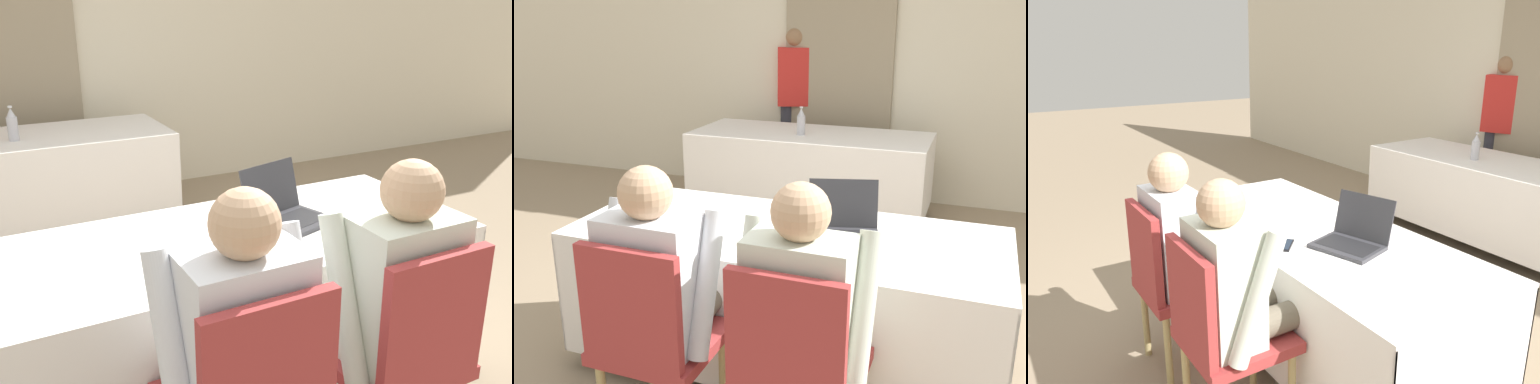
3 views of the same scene
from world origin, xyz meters
TOP-DOWN VIEW (x-y plane):
  - ground_plane at (0.00, 0.00)m, footprint 24.00×24.00m
  - wall_back at (0.00, 2.98)m, footprint 12.00×0.06m
  - curtain_panel at (-0.50, 2.92)m, footprint 1.02×0.04m
  - conference_table_near at (0.00, 0.00)m, footprint 2.01×0.84m
  - conference_table_far at (-0.56, 2.24)m, footprint 2.01×0.84m
  - laptop at (0.27, 0.02)m, footprint 0.39×0.37m
  - cell_phone at (0.08, -0.26)m, footprint 0.15×0.15m
  - paper_beside_laptop at (0.77, -0.09)m, footprint 0.28×0.34m
  - paper_centre_table at (0.30, -0.01)m, footprint 0.30×0.35m
  - paper_left_edge at (-0.42, 0.20)m, footprint 0.30×0.35m
  - water_bottle at (-0.61, 2.15)m, footprint 0.07×0.07m
  - chair_near_left at (-0.29, -0.72)m, footprint 0.44×0.44m
  - chair_near_right at (0.29, -0.72)m, footprint 0.44×0.44m
  - person_checkered_shirt at (-0.29, -0.62)m, footprint 0.50×0.52m
  - person_white_shirt at (0.29, -0.62)m, footprint 0.50×0.52m
  - person_red_shirt at (-0.94, 2.95)m, footprint 0.39×0.31m

SIDE VIEW (x-z plane):
  - ground_plane at x=0.00m, z-range 0.00..0.00m
  - chair_near_left at x=-0.29m, z-range 0.06..0.98m
  - chair_near_right at x=0.29m, z-range 0.06..0.98m
  - conference_table_near at x=0.00m, z-range 0.20..0.93m
  - conference_table_far at x=-0.56m, z-range 0.20..0.93m
  - person_checkered_shirt at x=-0.29m, z-range 0.09..1.27m
  - person_white_shirt at x=0.29m, z-range 0.09..1.27m
  - paper_beside_laptop at x=0.77m, z-range 0.73..0.73m
  - paper_centre_table at x=0.30m, z-range 0.73..0.73m
  - paper_left_edge at x=-0.42m, z-range 0.73..0.73m
  - cell_phone at x=0.08m, z-range 0.73..0.74m
  - laptop at x=0.27m, z-range 0.66..0.90m
  - water_bottle at x=-0.61m, z-range 0.72..0.96m
  - person_red_shirt at x=-0.94m, z-range 0.12..1.71m
  - curtain_panel at x=-0.50m, z-range 0.00..2.65m
  - wall_back at x=0.00m, z-range 0.00..2.70m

